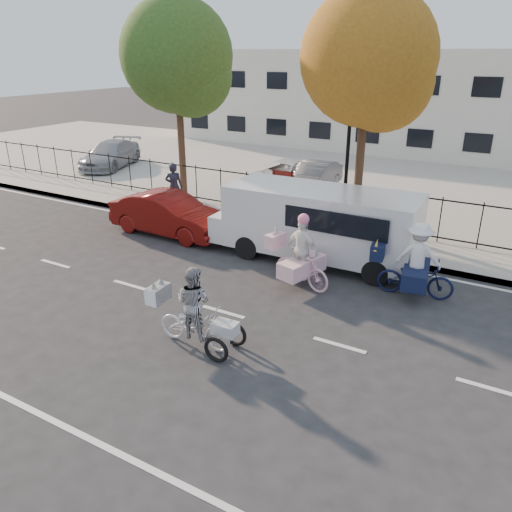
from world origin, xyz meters
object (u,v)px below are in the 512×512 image
Objects in this scene: lamppost at (348,143)px; lot_car_b at (284,175)px; bull_bike at (415,267)px; red_sedan at (169,214)px; zebra_trike at (194,316)px; lot_car_c at (314,177)px; unicorn_bike at (301,260)px; lot_car_a at (111,154)px; white_van at (317,222)px; pedestrian at (174,187)px.

lot_car_b is at bearing 137.00° from lamppost.
bull_bike is 0.51× the size of red_sedan.
zebra_trike is 12.87m from lot_car_c.
red_sedan is at bearing -107.87° from lot_car_c.
bull_bike is at bearing -56.55° from unicorn_bike.
unicorn_bike is at bearing -83.63° from lamppost.
lot_car_a is at bearing -176.97° from lot_car_c.
white_van is 5.32m from red_sedan.
lamppost is at bearing -3.95° from zebra_trike.
lamppost is 2.37× the size of pedestrian.
white_van is 3.39× the size of pedestrian.
lamppost reaches higher than unicorn_bike.
pedestrian is 0.48× the size of lot_car_c.
lamppost is 2.03× the size of zebra_trike.
lot_car_a is (-9.16, 6.47, 0.10)m from red_sedan.
red_sedan is at bearing -149.89° from lamppost.
lamppost reaches higher than white_van.
pedestrian is at bearing -105.82° from lot_car_b.
white_van is 1.43× the size of lot_car_b.
bull_bike is at bearing -40.13° from lot_car_a.
zebra_trike reaches higher than red_sedan.
zebra_trike is 1.17× the size of pedestrian.
lot_car_b is (-7.61, 7.65, -0.05)m from bull_bike.
bull_bike reaches higher than pedestrian.
lamppost is 8.65m from zebra_trike.
lot_car_a is 11.40m from lot_car_c.
zebra_trike is 0.97× the size of bull_bike.
lot_car_c is at bearing 29.70° from bull_bike.
unicorn_bike is at bearing 99.94° from bull_bike.
zebra_trike is 3.84m from unicorn_bike.
red_sedan is at bearing -177.30° from white_van.
red_sedan is (-4.95, 5.31, 0.01)m from zebra_trike.
zebra_trike is at bearing -176.20° from unicorn_bike.
white_van reaches higher than lot_car_a.
pedestrian is 8.99m from lot_car_a.
lot_car_a is (-14.11, 11.78, 0.11)m from zebra_trike.
bull_bike is 0.58× the size of lot_car_c.
zebra_trike is at bearing -135.88° from red_sedan.
white_van reaches higher than lot_car_b.
bull_bike is (2.77, 0.94, 0.04)m from unicorn_bike.
lot_car_b is 1.39m from lot_car_c.
bull_bike is at bearing 139.54° from pedestrian.
lot_car_b is (-4.11, 12.35, 0.05)m from zebra_trike.
unicorn_bike reaches higher than red_sedan.
white_van reaches higher than bull_bike.
lamppost reaches higher than lot_car_a.
zebra_trike reaches higher than lot_car_c.
lamppost reaches higher than pedestrian.
white_van is (-0.40, 1.95, 0.45)m from unicorn_bike.
bull_bike is at bearing -47.73° from lamppost.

